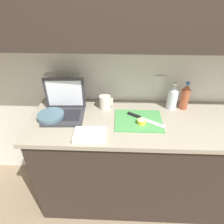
# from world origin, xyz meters

# --- Properties ---
(ground_plane) EXTENTS (12.00, 12.00, 0.00)m
(ground_plane) POSITION_xyz_m (0.00, 0.00, 0.00)
(ground_plane) COLOR #847056
(ground_plane) RESTS_ON ground
(wall_back) EXTENTS (5.20, 0.38, 2.60)m
(wall_back) POSITION_xyz_m (-0.00, 0.23, 1.56)
(wall_back) COLOR white
(wall_back) RESTS_ON ground_plane
(counter_unit) EXTENTS (1.89, 0.61, 0.91)m
(counter_unit) POSITION_xyz_m (0.02, 0.00, 0.47)
(counter_unit) COLOR #332823
(counter_unit) RESTS_ON ground_plane
(laptop) EXTENTS (0.32, 0.28, 0.28)m
(laptop) POSITION_xyz_m (-0.69, 0.07, 0.97)
(laptop) COLOR #333338
(laptop) RESTS_ON counter_unit
(cutting_board) EXTENTS (0.36, 0.29, 0.01)m
(cutting_board) POSITION_xyz_m (-0.11, -0.01, 0.91)
(cutting_board) COLOR #4C9E51
(cutting_board) RESTS_ON counter_unit
(knife) EXTENTS (0.28, 0.19, 0.02)m
(knife) POSITION_xyz_m (-0.10, 0.02, 0.93)
(knife) COLOR silver
(knife) RESTS_ON cutting_board
(lemon_half_cut) EXTENTS (0.06, 0.06, 0.03)m
(lemon_half_cut) POSITION_xyz_m (-0.09, -0.05, 0.93)
(lemon_half_cut) COLOR yellow
(lemon_half_cut) RESTS_ON cutting_board
(bottle_green_soda) EXTENTS (0.07, 0.07, 0.24)m
(bottle_green_soda) POSITION_xyz_m (0.27, 0.19, 1.02)
(bottle_green_soda) COLOR #A34C2D
(bottle_green_soda) RESTS_ON counter_unit
(bottle_oil_tall) EXTENTS (0.08, 0.08, 0.23)m
(bottle_oil_tall) POSITION_xyz_m (0.17, 0.19, 1.01)
(bottle_oil_tall) COLOR silver
(bottle_oil_tall) RESTS_ON counter_unit
(measuring_cup) EXTENTS (0.11, 0.09, 0.11)m
(measuring_cup) POSITION_xyz_m (-0.38, 0.17, 0.97)
(measuring_cup) COLOR silver
(measuring_cup) RESTS_ON counter_unit
(bowl_white) EXTENTS (0.20, 0.20, 0.05)m
(bowl_white) POSITION_xyz_m (-0.78, -0.01, 0.93)
(bowl_white) COLOR slate
(bowl_white) RESTS_ON counter_unit
(paper_towel_roll) EXTENTS (0.10, 0.10, 0.27)m
(paper_towel_roll) POSITION_xyz_m (-0.82, 0.22, 1.04)
(paper_towel_roll) COLOR white
(paper_towel_roll) RESTS_ON counter_unit
(dish_towel) EXTENTS (0.22, 0.17, 0.02)m
(dish_towel) POSITION_xyz_m (-0.46, -0.20, 0.92)
(dish_towel) COLOR silver
(dish_towel) RESTS_ON counter_unit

